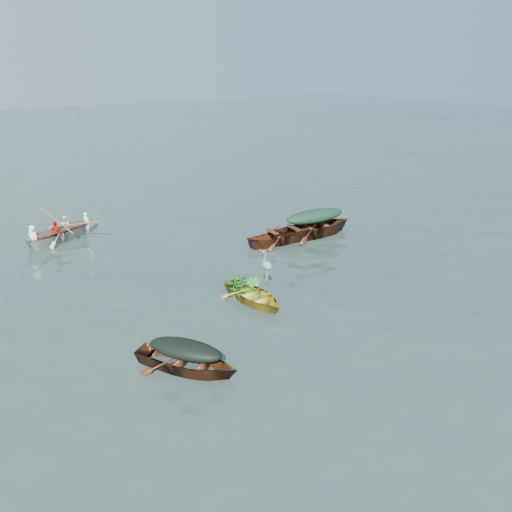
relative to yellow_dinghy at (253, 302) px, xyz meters
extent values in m
plane|color=#304441|center=(1.36, 0.40, 0.00)|extent=(140.00, 140.00, 0.00)
imported|color=gold|center=(0.00, 0.00, 0.00)|extent=(1.32, 2.88, 0.75)
imported|color=#572214|center=(-3.22, -1.84, 0.00)|extent=(2.72, 3.38, 0.78)
imported|color=#4C2311|center=(5.36, 3.20, 0.00)|extent=(4.91, 1.97, 1.14)
imported|color=maroon|center=(3.86, 3.35, 0.00)|extent=(4.04, 1.63, 0.89)
imported|color=silver|center=(-2.77, 8.70, 0.00)|extent=(4.08, 2.51, 0.91)
ellipsoid|color=black|center=(-3.22, -1.84, 0.59)|extent=(1.49, 1.86, 0.40)
ellipsoid|color=#15341F|center=(5.36, 3.20, 0.83)|extent=(2.70, 1.08, 0.52)
imported|color=#1F6A1B|center=(0.01, 0.55, 0.67)|extent=(0.73, 0.92, 0.60)
imported|color=silver|center=(-2.77, 8.70, 0.84)|extent=(2.94, 1.97, 0.76)
camera|label=1|loc=(-7.64, -10.40, 6.48)|focal=35.00mm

